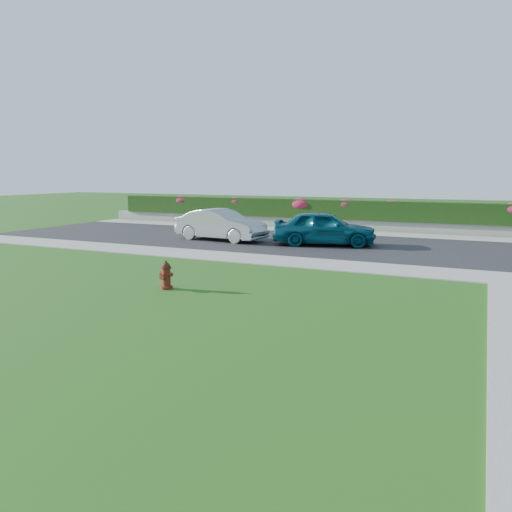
% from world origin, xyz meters
% --- Properties ---
extents(ground, '(120.00, 120.00, 0.00)m').
position_xyz_m(ground, '(0.00, 0.00, 0.00)').
color(ground, black).
rests_on(ground, ground).
extents(street_far, '(26.00, 8.00, 0.04)m').
position_xyz_m(street_far, '(-5.00, 14.00, 0.02)').
color(street_far, black).
rests_on(street_far, ground).
extents(sidewalk_far, '(24.00, 2.00, 0.04)m').
position_xyz_m(sidewalk_far, '(-6.00, 9.00, 0.02)').
color(sidewalk_far, gray).
rests_on(sidewalk_far, ground).
extents(sidewalk_beyond, '(34.00, 2.00, 0.04)m').
position_xyz_m(sidewalk_beyond, '(-1.00, 19.00, 0.02)').
color(sidewalk_beyond, gray).
rests_on(sidewalk_beyond, ground).
extents(retaining_wall, '(34.00, 0.40, 0.60)m').
position_xyz_m(retaining_wall, '(-1.00, 20.50, 0.30)').
color(retaining_wall, gray).
rests_on(retaining_wall, ground).
extents(hedge, '(32.00, 0.90, 1.10)m').
position_xyz_m(hedge, '(-1.00, 20.60, 1.15)').
color(hedge, black).
rests_on(hedge, retaining_wall).
extents(fire_hydrant, '(0.41, 0.39, 0.81)m').
position_xyz_m(fire_hydrant, '(-2.23, 3.52, 0.38)').
color(fire_hydrant, '#4C130B').
rests_on(fire_hydrant, ground).
extents(sedan_teal, '(4.85, 2.96, 1.54)m').
position_xyz_m(sedan_teal, '(-0.71, 13.55, 0.81)').
color(sedan_teal, '#0B4456').
rests_on(sedan_teal, street_far).
extents(sedan_silver, '(4.66, 2.09, 1.49)m').
position_xyz_m(sedan_silver, '(-5.72, 13.08, 0.78)').
color(sedan_silver, '#96999D').
rests_on(sedan_silver, street_far).
extents(flower_clump_a, '(1.25, 0.80, 0.63)m').
position_xyz_m(flower_clump_a, '(-12.69, 20.50, 1.45)').
color(flower_clump_a, '#BE2049').
rests_on(flower_clump_a, hedge).
extents(flower_clump_b, '(1.17, 0.75, 0.58)m').
position_xyz_m(flower_clump_b, '(-8.63, 20.50, 1.47)').
color(flower_clump_b, '#BE2049').
rests_on(flower_clump_b, hedge).
extents(flower_clump_c, '(1.48, 0.95, 0.74)m').
position_xyz_m(flower_clump_c, '(-4.27, 20.50, 1.41)').
color(flower_clump_c, '#BE2049').
rests_on(flower_clump_c, hedge).
extents(flower_clump_d, '(1.18, 0.76, 0.59)m').
position_xyz_m(flower_clump_d, '(-1.56, 20.50, 1.47)').
color(flower_clump_d, '#BE2049').
rests_on(flower_clump_d, hedge).
extents(flower_clump_e, '(1.03, 0.66, 0.52)m').
position_xyz_m(flower_clump_e, '(1.05, 20.50, 1.50)').
color(flower_clump_e, '#BE2049').
rests_on(flower_clump_e, hedge).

